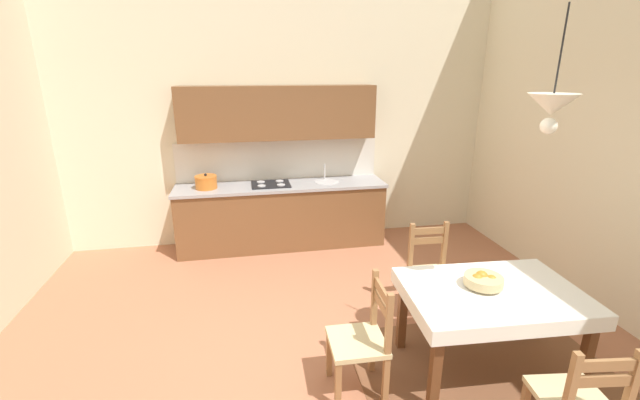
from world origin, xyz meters
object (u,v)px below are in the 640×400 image
(fruit_bowl, at_px, (483,280))
(pendant_lamp, at_px, (552,106))
(dining_table, at_px, (491,304))
(dining_chair_tv_side, at_px, (362,340))
(dining_chair_kitchen_side, at_px, (431,273))
(kitchen_cabinetry, at_px, (281,187))

(fruit_bowl, relative_size, pendant_lamp, 0.37)
(dining_table, distance_m, dining_chair_tv_side, 1.08)
(dining_chair_kitchen_side, bearing_deg, kitchen_cabinetry, 123.15)
(dining_table, distance_m, fruit_bowl, 0.21)
(kitchen_cabinetry, relative_size, pendant_lamp, 3.55)
(kitchen_cabinetry, height_order, dining_chair_tv_side, kitchen_cabinetry)
(kitchen_cabinetry, relative_size, dining_chair_tv_side, 3.07)
(kitchen_cabinetry, xyz_separation_m, dining_table, (1.38, -2.91, -0.23))
(dining_chair_kitchen_side, height_order, fruit_bowl, dining_chair_kitchen_side)
(fruit_bowl, xyz_separation_m, pendant_lamp, (0.20, -0.19, 1.36))
(dining_chair_kitchen_side, distance_m, pendant_lamp, 2.02)
(dining_chair_tv_side, xyz_separation_m, fruit_bowl, (1.00, 0.07, 0.37))
(fruit_bowl, bearing_deg, kitchen_cabinetry, 114.85)
(dining_table, bearing_deg, dining_chair_kitchen_side, 94.43)
(dining_chair_kitchen_side, height_order, pendant_lamp, pendant_lamp)
(dining_chair_tv_side, relative_size, pendant_lamp, 1.16)
(kitchen_cabinetry, height_order, dining_chair_kitchen_side, kitchen_cabinetry)
(kitchen_cabinetry, distance_m, dining_chair_kitchen_side, 2.44)
(dining_chair_kitchen_side, distance_m, dining_chair_tv_side, 1.34)
(kitchen_cabinetry, xyz_separation_m, dining_chair_tv_side, (0.32, -2.92, -0.41))
(pendant_lamp, bearing_deg, dining_table, 134.81)
(kitchen_cabinetry, distance_m, dining_table, 3.23)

